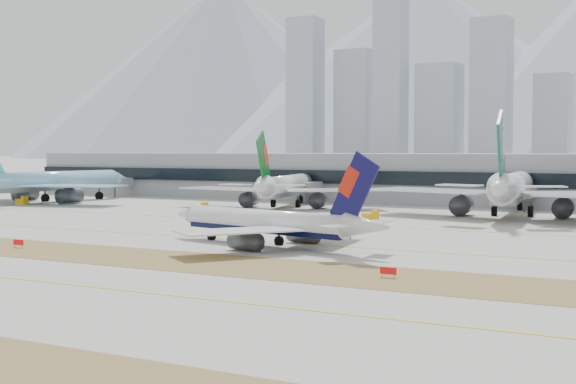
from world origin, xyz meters
The scene contains 12 objects.
ground centered at (0.00, 0.00, 0.00)m, with size 3000.00×3000.00×0.00m, color #A6A39B.
taxiing_airliner centered at (17.28, -10.55, 3.89)m, with size 47.48×40.62×16.14m.
widebody_korean centered at (-99.55, 55.52, 6.04)m, with size 63.21×62.31×22.70m.
widebody_eva centered at (-25.15, 70.69, 5.66)m, with size 58.06×57.87×21.30m.
widebody_cathay centered at (38.23, 69.67, 6.64)m, with size 69.55×68.59×24.99m.
terminal centered at (0.00, 114.84, 7.50)m, with size 280.00×43.10×15.00m.
hold_sign_left centered at (-18.71, -32.00, 0.88)m, with size 2.20×0.15×1.35m.
hold_sign_right centered at (46.35, -32.00, 0.88)m, with size 2.20×0.15×1.35m.
gse_b centered at (-35.96, 45.37, 1.05)m, with size 3.55×2.00×2.60m.
gse_c centered at (13.22, 41.50, 1.05)m, with size 3.55×2.00×2.60m.
gse_a centered at (-97.92, 42.70, 1.05)m, with size 3.55×2.00×2.60m.
city_skyline centered at (-106.76, 453.42, 49.80)m, with size 342.00×49.80×140.00m.
Camera 1 is at (83.25, -126.00, 16.10)m, focal length 50.00 mm.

